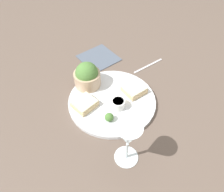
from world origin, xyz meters
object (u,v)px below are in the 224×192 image
Objects in this scene: sauce_ramekin at (118,103)px; cheese_toast_near at (134,89)px; cheese_toast_far at (85,104)px; napkin at (99,58)px; fork at (148,65)px; wine_glass at (128,137)px; salad_bowl at (87,76)px.

sauce_ramekin is 0.10m from cheese_toast_near.
napkin is (0.28, 0.10, -0.02)m from cheese_toast_far.
fork is (0.28, -0.01, -0.03)m from sauce_ramekin.
wine_glass is (-0.16, -0.10, 0.08)m from sauce_ramekin.
cheese_toast_far is 0.59× the size of wine_glass.
cheese_toast_near is (0.04, -0.18, -0.03)m from salad_bowl.
sauce_ramekin is 0.21m from wine_glass.
fork is at bearing -77.64° from napkin.
cheese_toast_near is 0.63× the size of wine_glass.
salad_bowl is at bearing 25.26° from cheese_toast_far.
cheese_toast_near and cheese_toast_far have the same top height.
cheese_toast_near is 0.49× the size of napkin.
sauce_ramekin is at bearing 167.05° from cheese_toast_near.
salad_bowl is 0.63× the size of wine_glass.
cheese_toast_far is at bearing -160.52° from napkin.
wine_glass is (-0.21, -0.26, 0.06)m from salad_bowl.
salad_bowl is at bearing 51.03° from wine_glass.
napkin is at bearing 41.96° from sauce_ramekin.
fork is at bearing -20.42° from cheese_toast_far.
fork is (0.05, -0.22, 0.00)m from napkin.
salad_bowl is 2.10× the size of sauce_ramekin.
salad_bowl is 0.20m from napkin.
wine_glass is at bearing -128.97° from salad_bowl.
napkin is 1.42× the size of fork.
wine_glass is (-0.11, -0.21, 0.09)m from cheese_toast_far.
cheese_toast_near is at bearing -177.72° from fork.
fork is at bearing -2.96° from sauce_ramekin.
sauce_ramekin is 0.51× the size of cheese_toast_far.
wine_glass is at bearing -162.12° from cheese_toast_near.
cheese_toast_near is 1.06× the size of cheese_toast_far.
sauce_ramekin reaches higher than cheese_toast_far.
napkin is 0.23m from fork.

